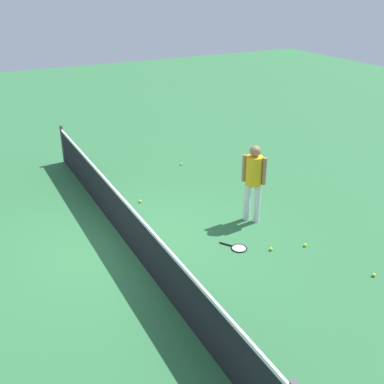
% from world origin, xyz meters
% --- Properties ---
extents(ground_plane, '(40.00, 40.00, 0.00)m').
position_xyz_m(ground_plane, '(0.00, 0.00, 0.00)').
color(ground_plane, '#2D6B3D').
extents(court_net, '(10.09, 0.09, 1.07)m').
position_xyz_m(court_net, '(0.00, 0.00, 0.50)').
color(court_net, '#4C4C51').
rests_on(court_net, ground_plane).
extents(player_near_side, '(0.48, 0.48, 1.70)m').
position_xyz_m(player_near_side, '(-0.32, -2.73, 1.01)').
color(player_near_side, white).
rests_on(player_near_side, ground_plane).
extents(tennis_racket_near_player, '(0.58, 0.46, 0.03)m').
position_xyz_m(tennis_racket_near_player, '(-1.16, -1.84, 0.01)').
color(tennis_racket_near_player, black).
rests_on(tennis_racket_near_player, ground_plane).
extents(tennis_ball_near_player, '(0.07, 0.07, 0.07)m').
position_xyz_m(tennis_ball_near_player, '(-1.52, -2.37, 0.03)').
color(tennis_ball_near_player, '#C6E033').
rests_on(tennis_ball_near_player, ground_plane).
extents(tennis_ball_by_net, '(0.07, 0.07, 0.07)m').
position_xyz_m(tennis_ball_by_net, '(0.40, -0.53, 0.03)').
color(tennis_ball_by_net, '#C6E033').
rests_on(tennis_ball_by_net, ground_plane).
extents(tennis_ball_midcourt, '(0.07, 0.07, 0.07)m').
position_xyz_m(tennis_ball_midcourt, '(-3.05, -3.46, 0.03)').
color(tennis_ball_midcourt, '#C6E033').
rests_on(tennis_ball_midcourt, ground_plane).
extents(tennis_ball_baseline, '(0.07, 0.07, 0.07)m').
position_xyz_m(tennis_ball_baseline, '(3.27, -2.82, 0.03)').
color(tennis_ball_baseline, '#C6E033').
rests_on(tennis_ball_baseline, ground_plane).
extents(tennis_ball_stray_left, '(0.07, 0.07, 0.07)m').
position_xyz_m(tennis_ball_stray_left, '(1.59, -0.91, 0.03)').
color(tennis_ball_stray_left, '#C6E033').
rests_on(tennis_ball_stray_left, ground_plane).
extents(tennis_ball_stray_right, '(0.07, 0.07, 0.07)m').
position_xyz_m(tennis_ball_stray_right, '(-1.71, -3.05, 0.03)').
color(tennis_ball_stray_right, '#C6E033').
rests_on(tennis_ball_stray_right, ground_plane).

